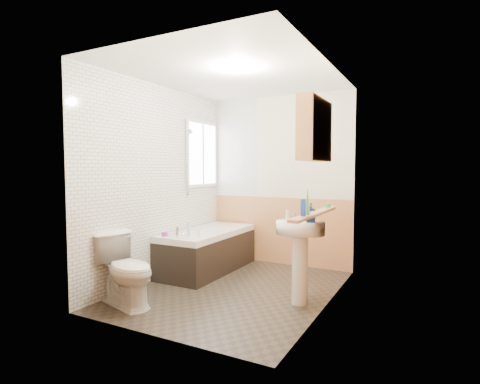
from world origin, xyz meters
name	(u,v)px	position (x,y,z in m)	size (l,w,h in m)	color
floor	(234,289)	(0.00, 0.00, 0.00)	(2.80, 2.80, 0.00)	black
ceiling	(234,75)	(0.00, 0.00, 2.50)	(2.80, 2.80, 0.00)	white
wall_back	(279,181)	(0.00, 1.41, 1.25)	(2.20, 0.02, 2.50)	beige
wall_front	(153,190)	(0.00, -1.41, 1.25)	(2.20, 0.02, 2.50)	beige
wall_left	(159,182)	(-1.11, 0.00, 1.25)	(0.02, 2.80, 2.50)	beige
wall_right	(329,186)	(1.11, 0.00, 1.25)	(0.02, 2.80, 2.50)	beige
wainscot_right	(326,258)	(1.09, 0.00, 0.50)	(0.01, 2.80, 1.00)	tan
wainscot_front	(156,278)	(0.00, -1.39, 0.50)	(2.20, 0.01, 1.00)	tan
wainscot_back	(278,230)	(0.00, 1.39, 0.50)	(2.20, 0.01, 1.00)	tan
tile_cladding_left	(161,183)	(-1.09, 0.00, 1.25)	(0.01, 2.80, 2.50)	white
tile_return_back	(236,148)	(-0.73, 1.39, 1.75)	(0.75, 0.01, 1.50)	white
window	(203,154)	(-1.06, 0.95, 1.65)	(0.03, 0.79, 0.99)	white
bathtub	(208,249)	(-0.73, 0.56, 0.30)	(0.70, 1.58, 0.71)	black
shower_riser	(188,151)	(-1.04, 0.54, 1.68)	(0.10, 0.07, 1.09)	silver
toilet	(126,270)	(-0.76, -0.97, 0.37)	(0.43, 0.77, 0.75)	white
sink	(300,245)	(0.84, -0.09, 0.63)	(0.52, 0.42, 1.00)	white
pine_shelf	(315,214)	(1.04, -0.24, 0.99)	(0.10, 1.29, 0.03)	tan
medicine_cabinet	(315,130)	(1.01, -0.20, 1.81)	(0.17, 0.67, 0.61)	tan
foam_can	(303,208)	(1.04, -0.62, 1.08)	(0.05, 0.05, 0.15)	#19339E
green_bottle	(307,201)	(1.04, -0.49, 1.13)	(0.05, 0.05, 0.25)	#388447
black_jar	(328,205)	(1.04, 0.24, 1.03)	(0.07, 0.07, 0.04)	#388447
soap_bottle	(311,218)	(0.96, -0.13, 0.93)	(0.09, 0.20, 0.09)	navy
clear_bottle	(287,216)	(0.71, -0.13, 0.94)	(0.04, 0.04, 0.11)	silver
blue_gel	(189,229)	(-0.66, 0.02, 0.67)	(0.05, 0.03, 0.19)	silver
cream_jar	(165,234)	(-0.95, -0.11, 0.60)	(0.08, 0.08, 0.05)	purple
orange_bottle	(199,234)	(-0.53, 0.06, 0.62)	(0.03, 0.03, 0.08)	silver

